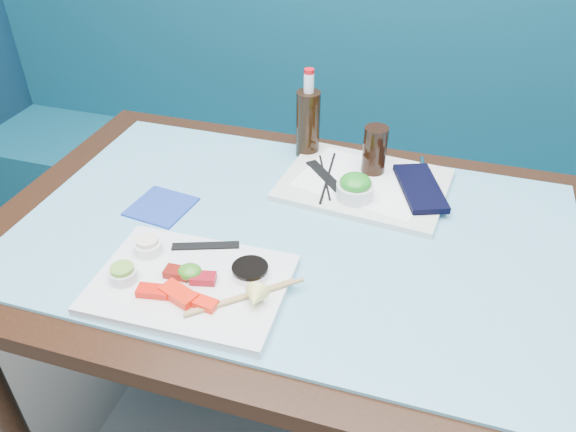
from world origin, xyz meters
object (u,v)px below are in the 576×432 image
(dining_table, at_px, (294,261))
(serving_tray, at_px, (364,184))
(sashimi_plate, at_px, (191,284))
(blue_napkin, at_px, (161,207))
(seaweed_bowl, at_px, (355,191))
(cola_bottle_body, at_px, (308,124))
(booth_bench, at_px, (357,182))
(cola_glass, at_px, (375,150))

(dining_table, xyz_separation_m, serving_tray, (0.11, 0.22, 0.10))
(sashimi_plate, bearing_deg, blue_napkin, 127.71)
(seaweed_bowl, bearing_deg, cola_bottle_body, 131.46)
(seaweed_bowl, distance_m, cola_bottle_body, 0.26)
(booth_bench, bearing_deg, blue_napkin, -111.06)
(sashimi_plate, relative_size, serving_tray, 0.94)
(booth_bench, height_order, blue_napkin, booth_bench)
(serving_tray, height_order, blue_napkin, serving_tray)
(cola_bottle_body, bearing_deg, blue_napkin, -126.95)
(cola_glass, relative_size, cola_bottle_body, 0.68)
(booth_bench, xyz_separation_m, cola_glass, (0.12, -0.56, 0.46))
(booth_bench, distance_m, seaweed_bowl, 0.81)
(sashimi_plate, relative_size, blue_napkin, 2.79)
(cola_bottle_body, height_order, blue_napkin, cola_bottle_body)
(booth_bench, bearing_deg, cola_glass, -77.61)
(cola_glass, distance_m, blue_napkin, 0.54)
(serving_tray, relative_size, cola_glass, 3.21)
(booth_bench, bearing_deg, dining_table, -90.00)
(cola_bottle_body, bearing_deg, dining_table, -79.03)
(cola_bottle_body, xyz_separation_m, blue_napkin, (-0.26, -0.35, -0.09))
(dining_table, distance_m, cola_bottle_body, 0.39)
(dining_table, xyz_separation_m, cola_bottle_body, (-0.07, 0.34, 0.18))
(booth_bench, xyz_separation_m, dining_table, (0.00, -0.84, 0.29))
(dining_table, distance_m, seaweed_bowl, 0.22)
(serving_tray, height_order, seaweed_bowl, seaweed_bowl)
(dining_table, xyz_separation_m, cola_glass, (0.12, 0.28, 0.17))
(booth_bench, relative_size, cola_glass, 24.41)
(serving_tray, relative_size, seaweed_bowl, 4.44)
(booth_bench, xyz_separation_m, serving_tray, (0.11, -0.62, 0.39))
(seaweed_bowl, relative_size, cola_bottle_body, 0.49)
(sashimi_plate, bearing_deg, seaweed_bowl, 56.34)
(serving_tray, distance_m, cola_bottle_body, 0.23)
(cola_bottle_body, bearing_deg, booth_bench, 82.53)
(dining_table, relative_size, seaweed_bowl, 15.76)
(dining_table, relative_size, blue_napkin, 10.54)
(serving_tray, bearing_deg, cola_bottle_body, 152.58)
(dining_table, xyz_separation_m, blue_napkin, (-0.33, -0.01, 0.09))
(seaweed_bowl, bearing_deg, serving_tray, 82.41)
(dining_table, height_order, seaweed_bowl, seaweed_bowl)
(sashimi_plate, xyz_separation_m, cola_glass, (0.26, 0.51, 0.07))
(sashimi_plate, distance_m, blue_napkin, 0.30)
(dining_table, distance_m, sashimi_plate, 0.29)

